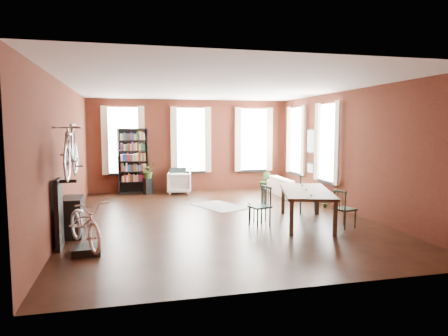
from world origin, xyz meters
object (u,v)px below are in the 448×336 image
object	(u,v)px
dining_chair_b	(258,204)
cream_sofa	(289,184)
dining_chair_a	(260,206)
white_armchair	(179,182)
dining_chair_d	(308,193)
console_table	(73,217)
plant_stand	(148,186)
bike_trainer	(87,250)
dining_chair_c	(345,209)
dining_table	(306,207)
bicycle_floor	(84,202)
bookshelf	(133,161)

from	to	relation	value
dining_chair_b	cream_sofa	world-z (taller)	cream_sofa
dining_chair_a	white_armchair	distance (m)	5.10
dining_chair_d	cream_sofa	world-z (taller)	dining_chair_d
console_table	plant_stand	size ratio (longest dim) A/B	1.51
bike_trainer	dining_chair_a	bearing A→B (deg)	18.68
dining_chair_a	dining_chair_c	world-z (taller)	dining_chair_a
dining_chair_b	console_table	xyz separation A→B (m)	(-4.14, -0.42, 0.01)
dining_chair_a	dining_chair_d	world-z (taller)	dining_chair_d
dining_chair_d	plant_stand	xyz separation A→B (m)	(-3.94, 3.96, -0.24)
dining_chair_d	console_table	world-z (taller)	dining_chair_d
dining_table	dining_chair_d	distance (m)	1.27
dining_chair_b	bike_trainer	distance (m)	4.15
dining_chair_d	bicycle_floor	distance (m)	5.81
dining_table	bicycle_floor	world-z (taller)	bicycle_floor
white_armchair	bicycle_floor	distance (m)	6.65
cream_sofa	dining_table	bearing A→B (deg)	163.04
plant_stand	bicycle_floor	distance (m)	6.44
dining_chair_d	cream_sofa	distance (m)	2.59
bookshelf	dining_chair_b	bearing A→B (deg)	-59.16
console_table	bicycle_floor	world-z (taller)	bicycle_floor
dining_chair_c	dining_chair_b	bearing A→B (deg)	39.18
console_table	bicycle_floor	bearing A→B (deg)	-74.36
dining_chair_a	dining_chair_c	distance (m)	1.89
bike_trainer	console_table	size ratio (longest dim) A/B	0.59
bike_trainer	bicycle_floor	distance (m)	0.87
white_armchair	plant_stand	xyz separation A→B (m)	(-1.04, 0.09, -0.13)
white_armchair	console_table	world-z (taller)	console_table
white_armchair	plant_stand	bearing A→B (deg)	4.89
dining_chair_d	plant_stand	distance (m)	5.60
dining_chair_b	console_table	size ratio (longest dim) A/B	0.98
dining_chair_a	plant_stand	bearing A→B (deg)	-172.13
bookshelf	plant_stand	bearing A→B (deg)	-30.03
bookshelf	plant_stand	world-z (taller)	bookshelf
cream_sofa	bicycle_floor	xyz separation A→B (m)	(-5.86, -4.83, 0.53)
dining_chair_c	dining_chair_d	bearing A→B (deg)	-13.43
dining_chair_a	bicycle_floor	xyz separation A→B (m)	(-3.63, -1.21, 0.49)
dining_chair_c	bike_trainer	distance (m)	5.46
dining_chair_d	bike_trainer	world-z (taller)	dining_chair_d
bike_trainer	dining_table	bearing A→B (deg)	13.98
dining_chair_b	bicycle_floor	world-z (taller)	bicycle_floor
dining_table	dining_chair_a	world-z (taller)	dining_chair_a
dining_table	dining_chair_c	xyz separation A→B (m)	(0.69, -0.53, 0.03)
white_armchair	bike_trainer	bearing A→B (deg)	78.33
dining_chair_c	dining_chair_a	bearing A→B (deg)	55.12
dining_chair_c	bookshelf	bearing A→B (deg)	20.42
bookshelf	bicycle_floor	bearing A→B (deg)	-97.93
dining_table	bicycle_floor	xyz separation A→B (m)	(-4.74, -1.17, 0.55)
dining_table	plant_stand	bearing A→B (deg)	140.63
bookshelf	dining_chair_a	bearing A→B (deg)	-62.90
white_armchair	dining_chair_b	bearing A→B (deg)	116.45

